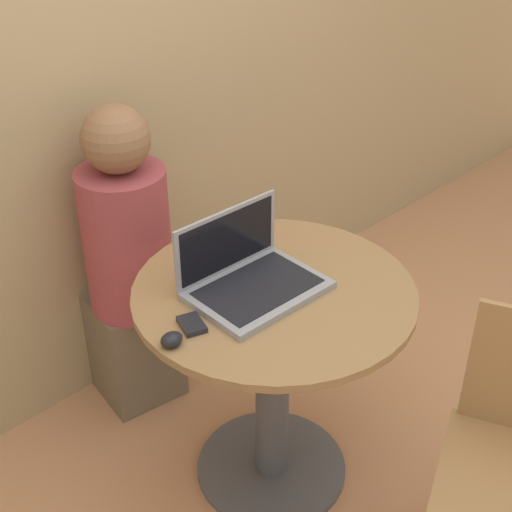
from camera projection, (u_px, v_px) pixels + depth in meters
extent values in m
plane|color=tan|center=(271.00, 468.00, 2.47)|extent=(12.00, 12.00, 0.00)
cube|color=tan|center=(92.00, 44.00, 2.28)|extent=(7.00, 0.05, 2.60)
cylinder|color=#4C4C51|center=(271.00, 466.00, 2.46)|extent=(0.51, 0.51, 0.02)
cylinder|color=#4C4C51|center=(273.00, 387.00, 2.27)|extent=(0.11, 0.11, 0.71)
cylinder|color=olive|center=(274.00, 292.00, 2.07)|extent=(0.83, 0.83, 0.02)
cube|color=gray|center=(258.00, 290.00, 2.04)|extent=(0.38, 0.28, 0.02)
cube|color=black|center=(258.00, 287.00, 2.04)|extent=(0.34, 0.22, 0.00)
cube|color=gray|center=(227.00, 240.00, 2.07)|extent=(0.38, 0.02, 0.20)
cube|color=black|center=(228.00, 241.00, 2.06)|extent=(0.35, 0.01, 0.17)
cube|color=black|center=(192.00, 324.00, 1.91)|extent=(0.08, 0.10, 0.02)
ellipsoid|color=black|center=(172.00, 340.00, 1.84)|extent=(0.06, 0.05, 0.04)
cylinder|color=#9E7042|center=(447.00, 469.00, 2.19)|extent=(0.04, 0.04, 0.43)
cube|color=brown|center=(126.00, 335.00, 2.75)|extent=(0.35, 0.46, 0.43)
cylinder|color=#993D42|center=(127.00, 241.00, 2.42)|extent=(0.30, 0.30, 0.52)
sphere|color=brown|center=(116.00, 139.00, 2.23)|extent=(0.22, 0.22, 0.22)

